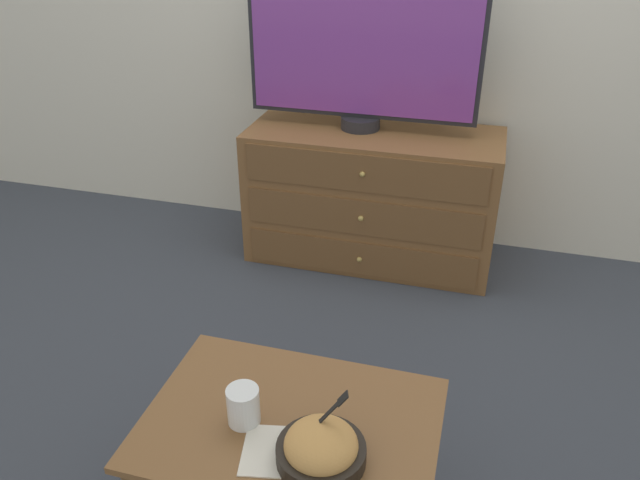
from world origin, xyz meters
name	(u,v)px	position (x,y,z in m)	size (l,w,h in m)	color
ground_plane	(386,230)	(0.00, 0.00, 0.00)	(12.00, 12.00, 0.00)	#383D47
dresser	(372,196)	(-0.04, -0.27, 0.31)	(1.13, 0.49, 0.62)	brown
tv	(363,50)	(-0.11, -0.23, 0.96)	(1.01, 0.17, 0.66)	#232328
coffee_table	(291,438)	(0.06, -1.78, 0.32)	(0.74, 0.52, 0.38)	brown
takeout_bowl	(321,448)	(0.17, -1.88, 0.42)	(0.21, 0.21, 0.18)	black
drink_cup	(243,408)	(-0.05, -1.82, 0.43)	(0.08, 0.08, 0.10)	white
napkin	(276,451)	(0.06, -1.89, 0.39)	(0.19, 0.19, 0.00)	silver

